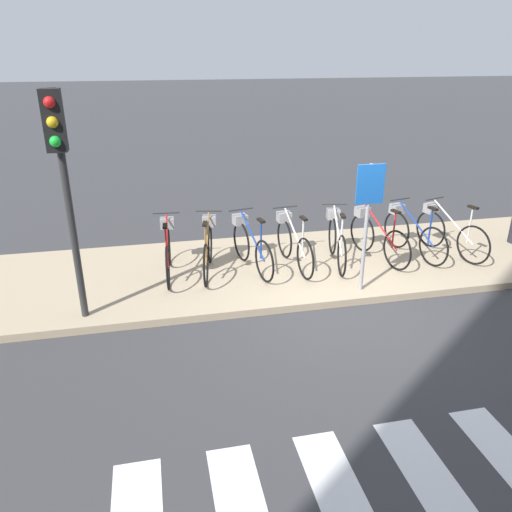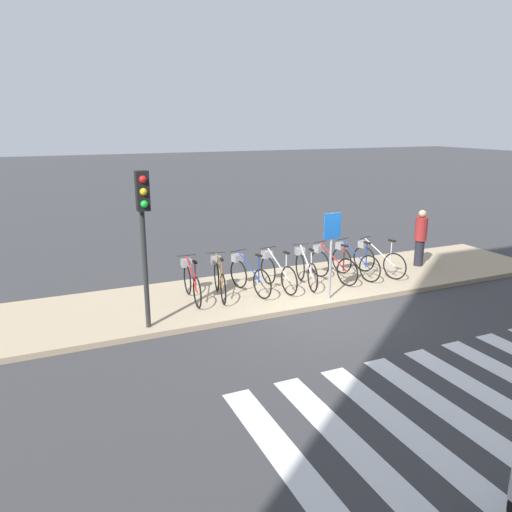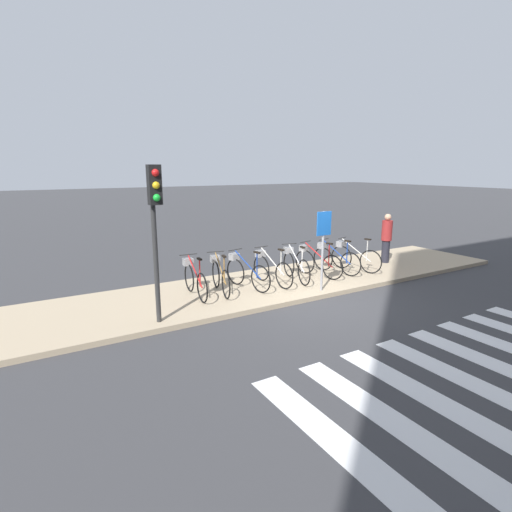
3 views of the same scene
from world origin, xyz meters
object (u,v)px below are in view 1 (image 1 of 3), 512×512
Objects in this scene: parked_bicycle_2 at (250,244)px; sign_post at (368,207)px; parked_bicycle_7 at (448,230)px; parked_bicycle_5 at (376,235)px; parked_bicycle_4 at (336,238)px; traffic_light at (61,161)px; parked_bicycle_6 at (411,231)px; parked_bicycle_0 at (168,249)px; parked_bicycle_1 at (208,247)px; parked_bicycle_3 at (293,241)px.

sign_post is at bearing -37.67° from parked_bicycle_2.
sign_post is at bearing -152.65° from parked_bicycle_7.
parked_bicycle_4 is at bearing -177.92° from parked_bicycle_5.
parked_bicycle_7 is at bearing -0.95° from parked_bicycle_4.
parked_bicycle_2 is 2.21m from sign_post.
traffic_light is (-2.71, -1.28, 1.84)m from parked_bicycle_2.
parked_bicycle_6 is 0.53× the size of traffic_light.
parked_bicycle_0 and parked_bicycle_7 have the same top height.
parked_bicycle_0 is 3.77m from parked_bicycle_5.
parked_bicycle_5 and parked_bicycle_7 have the same top height.
sign_post is (3.00, -1.28, 0.95)m from parked_bicycle_0.
parked_bicycle_1 and parked_bicycle_7 have the same top height.
parked_bicycle_7 is 0.80× the size of sign_post.
parked_bicycle_6 is at bearing 2.05° from parked_bicycle_4.
traffic_light reaches higher than parked_bicycle_0.
sign_post reaches higher than parked_bicycle_1.
parked_bicycle_1 and parked_bicycle_6 have the same top height.
parked_bicycle_6 is 2.15m from sign_post.
parked_bicycle_5 and parked_bicycle_6 have the same top height.
parked_bicycle_1 is 4.51m from parked_bicycle_7.
traffic_light is (-5.78, -1.28, 1.84)m from parked_bicycle_6.
parked_bicycle_7 is 2.64m from sign_post.
sign_post reaches higher than parked_bicycle_5.
traffic_light is at bearing -164.01° from parked_bicycle_4.
sign_post is (-2.19, -1.13, 0.95)m from parked_bicycle_7.
parked_bicycle_1 is at bearing 177.69° from parked_bicycle_3.
parked_bicycle_3 is 4.12m from traffic_light.
parked_bicycle_1 is 0.53× the size of traffic_light.
sign_post is at bearing -55.45° from parked_bicycle_3.
traffic_light is (-6.48, -1.19, 1.84)m from parked_bicycle_7.
parked_bicycle_3 is 0.83× the size of sign_post.
parked_bicycle_1 is at bearing 33.51° from traffic_light.
parked_bicycle_4 is 0.82× the size of sign_post.
traffic_light is at bearing -179.26° from sign_post.
parked_bicycle_1 is 2.31m from parked_bicycle_4.
parked_bicycle_6 is at bearing 172.65° from parked_bicycle_7.
parked_bicycle_3 is 1.01× the size of parked_bicycle_4.
parked_bicycle_2 is 1.57m from parked_bicycle_4.
parked_bicycle_2 is 0.76m from parked_bicycle_3.
parked_bicycle_5 is 5.53m from traffic_light.
parked_bicycle_7 is 6.84m from traffic_light.
parked_bicycle_5 is at bearing 13.92° from traffic_light.
sign_post is at bearing -140.67° from parked_bicycle_6.
parked_bicycle_2 is 0.53× the size of traffic_light.
parked_bicycle_4 and parked_bicycle_6 have the same top height.
parked_bicycle_4 is at bearing -1.35° from parked_bicycle_3.
parked_bicycle_1 and parked_bicycle_5 have the same top height.
parked_bicycle_0 is at bearing 156.86° from sign_post.
parked_bicycle_2 is at bearing 179.48° from parked_bicycle_5.
parked_bicycle_6 is at bearing -0.39° from parked_bicycle_1.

